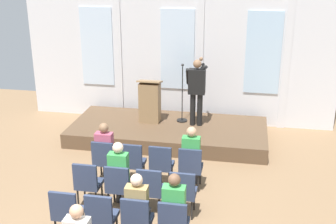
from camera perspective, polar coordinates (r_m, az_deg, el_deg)
name	(u,v)px	position (r m, az deg, el deg)	size (l,w,h in m)	color
rear_partition	(179,46)	(12.18, 1.42, 8.50)	(8.65, 0.14, 4.32)	silver
stage_platform	(169,132)	(11.44, 0.07, -2.60)	(5.02, 2.20, 0.38)	brown
speaker	(197,88)	(11.10, 3.75, 3.18)	(0.52, 0.69, 1.73)	black
mic_stand	(182,109)	(11.55, 1.84, 0.39)	(0.28, 0.28, 1.55)	black
lectern	(150,101)	(11.46, -2.37, 1.38)	(0.60, 0.48, 1.16)	#93724C
chair_r0_c0	(105,158)	(9.34, -8.23, -5.95)	(0.46, 0.44, 0.94)	black
audience_r0_c0	(105,148)	(9.33, -8.13, -4.68)	(0.36, 0.39, 1.31)	#2D2D33
chair_r0_c1	(133,161)	(9.17, -4.62, -6.30)	(0.46, 0.44, 0.94)	black
chair_r0_c2	(161,163)	(9.05, -0.89, -6.63)	(0.46, 0.44, 0.94)	black
chair_r0_c3	(191,165)	(8.96, 2.94, -6.94)	(0.46, 0.44, 0.94)	black
audience_r0_c3	(191,154)	(8.93, 3.03, -5.48)	(0.36, 0.39, 1.36)	#2D2D33
chair_r1_c0	(88,181)	(8.50, -10.38, -8.85)	(0.46, 0.44, 0.94)	black
chair_r1_c1	(119,184)	(8.32, -6.42, -9.31)	(0.46, 0.44, 0.94)	black
audience_r1_c1	(119,172)	(8.28, -6.32, -7.72)	(0.36, 0.39, 1.36)	#2D2D33
chair_r1_c2	(150,187)	(8.18, -2.29, -9.75)	(0.46, 0.44, 0.94)	black
chair_r1_c3	(183,190)	(8.08, 1.96, -10.14)	(0.46, 0.44, 0.94)	black
chair_r2_c0	(67,211)	(7.71, -13.03, -12.35)	(0.46, 0.44, 0.94)	black
chair_r2_c1	(101,214)	(7.51, -8.67, -12.99)	(0.46, 0.44, 0.94)	black
chair_r2_c2	(137,218)	(7.35, -4.07, -13.57)	(0.46, 0.44, 0.94)	black
audience_r2_c2	(138,205)	(7.31, -3.94, -11.96)	(0.36, 0.39, 1.31)	#2D2D33
chair_r2_c3	(174,222)	(7.24, 0.72, -14.09)	(0.46, 0.44, 0.94)	black
audience_r2_c3	(174,207)	(7.18, 0.84, -12.26)	(0.36, 0.39, 1.37)	#2D2D33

